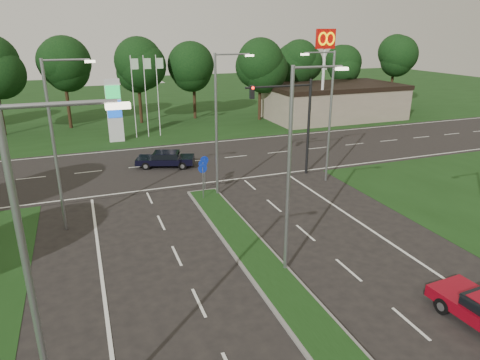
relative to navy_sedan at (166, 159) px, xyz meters
name	(u,v)px	position (x,y,z in m)	size (l,w,h in m)	color
verge_far	(131,104)	(1.15, 31.68, -0.65)	(160.00, 50.00, 0.02)	black
cross_road	(178,163)	(1.15, 0.68, -0.65)	(160.00, 12.00, 0.02)	black
median_kerb	(289,297)	(1.15, -19.32, -0.59)	(2.00, 26.00, 0.12)	slate
commercial_building	(333,102)	(23.15, 12.68, 1.35)	(16.00, 9.00, 4.00)	gray
streetlight_median_near	(293,163)	(2.15, -17.32, 4.42)	(2.53, 0.22, 9.00)	gray
streetlight_median_far	(219,118)	(2.15, -7.32, 4.42)	(2.53, 0.22, 9.00)	gray
streetlight_left_near	(40,282)	(-7.15, -23.32, 4.42)	(2.53, 0.22, 9.00)	gray
streetlight_left_far	(57,138)	(-7.15, -9.32, 4.42)	(2.53, 0.22, 9.00)	gray
streetlight_right_far	(328,111)	(9.95, -7.32, 4.42)	(2.53, 0.22, 9.00)	gray
traffic_signal	(293,113)	(8.34, -5.32, 4.00)	(5.10, 0.42, 7.00)	black
median_signs	(203,170)	(1.15, -6.92, 1.06)	(1.16, 1.76, 2.38)	gray
gas_pylon	(116,109)	(-2.63, 9.73, 2.54)	(5.80, 1.26, 8.00)	silver
mcdonalds_sign	(325,53)	(19.15, 8.66, 7.33)	(2.20, 0.47, 10.40)	silver
treeline_far	(144,63)	(1.25, 16.62, 6.18)	(6.00, 6.00, 9.90)	black
navy_sedan	(166,159)	(0.00, 0.00, 0.00)	(4.78, 3.19, 1.22)	black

